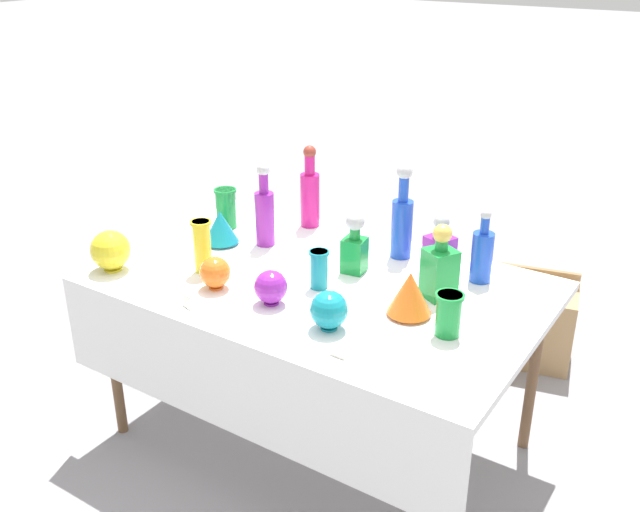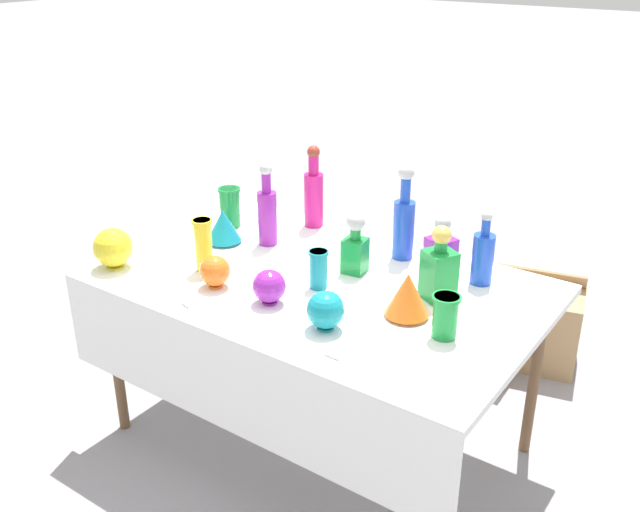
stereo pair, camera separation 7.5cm
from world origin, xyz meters
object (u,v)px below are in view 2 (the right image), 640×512
square_decanter_1 (355,246)px  round_bowl_2 (269,286)px  tall_bottle_3 (404,221)px  square_decanter_2 (441,250)px  cardboard_box_behind_right (463,333)px  tall_bottle_1 (267,212)px  tall_bottle_2 (483,256)px  slender_vase_0 (445,315)px  slender_vase_3 (203,243)px  slender_vase_2 (318,268)px  cardboard_box_behind_left (525,323)px  round_bowl_0 (215,271)px  fluted_vase_0 (223,226)px  square_decanter_0 (439,269)px  slender_vase_1 (230,206)px  fluted_vase_1 (408,294)px  tall_bottle_0 (314,193)px  round_bowl_1 (113,248)px  round_bowl_3 (326,310)px

square_decanter_1 → round_bowl_2: (-0.11, -0.40, -0.04)m
tall_bottle_3 → round_bowl_2: bearing=-107.7°
square_decanter_2 → cardboard_box_behind_right: 0.93m
tall_bottle_1 → tall_bottle_2: (0.90, 0.17, -0.03)m
slender_vase_0 → tall_bottle_2: bearing=97.9°
square_decanter_2 → slender_vase_3: size_ratio=1.11×
slender_vase_2 → cardboard_box_behind_right: 1.22m
tall_bottle_2 → round_bowl_2: size_ratio=2.27×
round_bowl_2 → cardboard_box_behind_left: (0.52, 1.38, -0.63)m
tall_bottle_3 → cardboard_box_behind_right: size_ratio=0.73×
slender_vase_0 → cardboard_box_behind_left: (-0.10, 1.23, -0.65)m
tall_bottle_3 → round_bowl_0: bearing=-124.9°
slender_vase_3 → fluted_vase_0: size_ratio=1.41×
square_decanter_0 → slender_vase_1: bearing=174.8°
tall_bottle_1 → slender_vase_3: size_ratio=1.69×
tall_bottle_3 → square_decanter_1: (-0.09, -0.23, -0.05)m
square_decanter_0 → round_bowl_0: size_ratio=2.28×
slender_vase_0 → slender_vase_2: 0.55m
fluted_vase_1 → square_decanter_2: bearing=99.9°
square_decanter_0 → round_bowl_0: square_decanter_0 is taller
tall_bottle_0 → fluted_vase_0: bearing=-117.6°
slender_vase_0 → round_bowl_0: slender_vase_0 is taller
fluted_vase_0 → round_bowl_1: bearing=-113.8°
tall_bottle_2 → cardboard_box_behind_right: bearing=115.7°
tall_bottle_1 → tall_bottle_2: size_ratio=1.23×
tall_bottle_0 → square_decanter_0: (0.78, -0.32, -0.04)m
fluted_vase_0 → cardboard_box_behind_left: bearing=46.1°
round_bowl_1 → round_bowl_2: (0.70, 0.12, -0.02)m
tall_bottle_0 → round_bowl_1: bearing=-115.6°
tall_bottle_2 → slender_vase_2: bearing=-141.3°
slender_vase_2 → round_bowl_3: slender_vase_2 is taller
slender_vase_2 → cardboard_box_behind_left: slender_vase_2 is taller
tall_bottle_1 → round_bowl_3: size_ratio=2.61×
cardboard_box_behind_left → round_bowl_0: bearing=-118.7°
slender_vase_1 → slender_vase_3: 0.47m
square_decanter_2 → slender_vase_2: square_decanter_2 is taller
slender_vase_1 → round_bowl_1: 0.60m
fluted_vase_0 → fluted_vase_1: (0.96, -0.12, 0.01)m
slender_vase_0 → fluted_vase_0: 1.14m
tall_bottle_3 → square_decanter_1: bearing=-110.8°
fluted_vase_0 → round_bowl_1: (-0.19, -0.44, 0.01)m
tall_bottle_0 → slender_vase_3: size_ratio=1.76×
tall_bottle_0 → fluted_vase_0: 0.44m
fluted_vase_0 → round_bowl_1: 0.48m
tall_bottle_1 → round_bowl_3: tall_bottle_1 is taller
tall_bottle_2 → slender_vase_1: 1.17m
tall_bottle_0 → tall_bottle_1: size_ratio=1.04×
tall_bottle_3 → square_decanter_2: (0.19, -0.03, -0.07)m
tall_bottle_3 → round_bowl_2: (-0.20, -0.63, -0.09)m
fluted_vase_0 → round_bowl_1: size_ratio=0.92×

